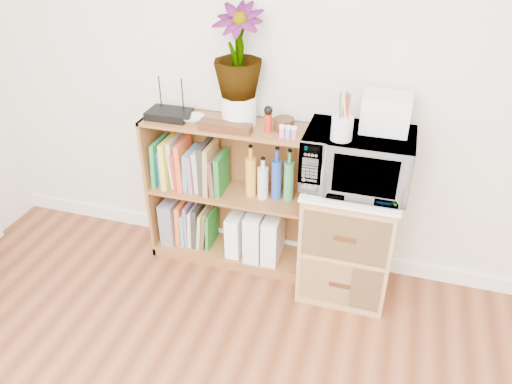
% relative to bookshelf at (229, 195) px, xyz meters
% --- Properties ---
extents(skirting_board, '(4.00, 0.02, 0.10)m').
position_rel_bookshelf_xyz_m(skirting_board, '(0.35, 0.14, -0.42)').
color(skirting_board, white).
rests_on(skirting_board, ground).
extents(bookshelf, '(1.00, 0.30, 0.95)m').
position_rel_bookshelf_xyz_m(bookshelf, '(0.00, 0.00, 0.00)').
color(bookshelf, brown).
rests_on(bookshelf, ground).
extents(wicker_unit, '(0.50, 0.45, 0.70)m').
position_rel_bookshelf_xyz_m(wicker_unit, '(0.75, -0.08, -0.12)').
color(wicker_unit, '#9E7542').
rests_on(wicker_unit, ground).
extents(microwave, '(0.56, 0.38, 0.31)m').
position_rel_bookshelf_xyz_m(microwave, '(0.75, -0.08, 0.40)').
color(microwave, silver).
rests_on(microwave, wicker_unit).
extents(pen_cup, '(0.11, 0.11, 0.12)m').
position_rel_bookshelf_xyz_m(pen_cup, '(0.67, -0.18, 0.61)').
color(pen_cup, silver).
rests_on(pen_cup, microwave).
extents(small_appliance, '(0.24, 0.20, 0.19)m').
position_rel_bookshelf_xyz_m(small_appliance, '(0.86, -0.01, 0.65)').
color(small_appliance, silver).
rests_on(small_appliance, microwave).
extents(router, '(0.24, 0.17, 0.04)m').
position_rel_bookshelf_xyz_m(router, '(-0.35, -0.02, 0.50)').
color(router, black).
rests_on(router, bookshelf).
extents(white_bowl, '(0.13, 0.13, 0.03)m').
position_rel_bookshelf_xyz_m(white_bowl, '(-0.20, -0.03, 0.49)').
color(white_bowl, silver).
rests_on(white_bowl, bookshelf).
extents(plant_pot, '(0.19, 0.19, 0.17)m').
position_rel_bookshelf_xyz_m(plant_pot, '(0.07, 0.02, 0.56)').
color(plant_pot, white).
rests_on(plant_pot, bookshelf).
extents(potted_plant, '(0.27, 0.27, 0.48)m').
position_rel_bookshelf_xyz_m(potted_plant, '(0.07, 0.02, 0.88)').
color(potted_plant, '#317830').
rests_on(potted_plant, plant_pot).
extents(trinket_box, '(0.30, 0.07, 0.05)m').
position_rel_bookshelf_xyz_m(trinket_box, '(0.03, -0.10, 0.50)').
color(trinket_box, '#341D0E').
rests_on(trinket_box, bookshelf).
extents(kokeshi_doll, '(0.05, 0.05, 0.10)m').
position_rel_bookshelf_xyz_m(kokeshi_doll, '(0.25, -0.04, 0.53)').
color(kokeshi_doll, '#9D2213').
rests_on(kokeshi_doll, bookshelf).
extents(wooden_bowl, '(0.11, 0.11, 0.07)m').
position_rel_bookshelf_xyz_m(wooden_bowl, '(0.33, 0.01, 0.51)').
color(wooden_bowl, '#3D2310').
rests_on(wooden_bowl, bookshelf).
extents(paint_jars, '(0.11, 0.04, 0.06)m').
position_rel_bookshelf_xyz_m(paint_jars, '(0.37, -0.09, 0.50)').
color(paint_jars, pink).
rests_on(paint_jars, bookshelf).
extents(file_box, '(0.09, 0.24, 0.30)m').
position_rel_bookshelf_xyz_m(file_box, '(-0.40, 0.00, -0.26)').
color(file_box, slate).
rests_on(file_box, bookshelf).
extents(magazine_holder_left, '(0.09, 0.22, 0.28)m').
position_rel_bookshelf_xyz_m(magazine_holder_left, '(0.04, -0.01, -0.27)').
color(magazine_holder_left, white).
rests_on(magazine_holder_left, bookshelf).
extents(magazine_holder_mid, '(0.10, 0.26, 0.32)m').
position_rel_bookshelf_xyz_m(magazine_holder_mid, '(0.18, -0.01, -0.24)').
color(magazine_holder_mid, white).
rests_on(magazine_holder_mid, bookshelf).
extents(magazine_holder_right, '(0.10, 0.25, 0.31)m').
position_rel_bookshelf_xyz_m(magazine_holder_right, '(0.29, -0.01, -0.25)').
color(magazine_holder_right, white).
rests_on(magazine_holder_right, bookshelf).
extents(cookbooks, '(0.44, 0.20, 0.31)m').
position_rel_bookshelf_xyz_m(cookbooks, '(-0.25, 0.00, 0.16)').
color(cookbooks, '#207B44').
rests_on(cookbooks, bookshelf).
extents(liquor_bottles, '(0.29, 0.06, 0.32)m').
position_rel_bookshelf_xyz_m(liquor_bottles, '(0.25, 0.00, 0.18)').
color(liquor_bottles, orange).
rests_on(liquor_bottles, bookshelf).
extents(lower_books, '(0.24, 0.19, 0.30)m').
position_rel_bookshelf_xyz_m(lower_books, '(-0.24, 0.00, -0.27)').
color(lower_books, '#EA5C29').
rests_on(lower_books, bookshelf).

